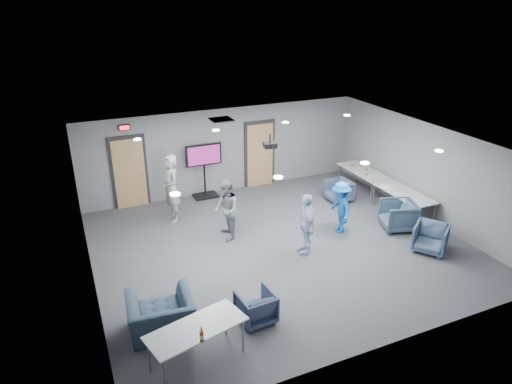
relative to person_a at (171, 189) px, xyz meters
name	(u,v)px	position (x,y,z in m)	size (l,w,h in m)	color
floor	(280,246)	(2.11, -2.53, -0.96)	(9.00, 9.00, 0.00)	#35383D
ceiling	(282,144)	(2.11, -2.53, 1.74)	(9.00, 9.00, 0.00)	silver
wall_back	(225,151)	(2.11, 1.47, 0.39)	(9.00, 0.02, 2.70)	slate
wall_front	(387,285)	(2.11, -6.53, 0.39)	(9.00, 0.02, 2.70)	slate
wall_left	(87,233)	(-2.39, -2.53, 0.39)	(0.02, 8.00, 2.70)	slate
wall_right	(425,171)	(6.61, -2.53, 0.39)	(0.02, 8.00, 2.70)	slate
door_left	(130,173)	(-0.89, 1.42, 0.10)	(1.06, 0.17, 2.24)	black
door_right	(260,155)	(3.31, 1.42, 0.10)	(1.06, 0.17, 2.24)	black
exit_sign	(124,127)	(-0.89, 1.40, 1.49)	(0.32, 0.08, 0.16)	black
hvac_diffuser	(221,120)	(1.61, 0.27, 1.72)	(0.60, 0.60, 0.03)	black
downlights	(282,145)	(2.11, -2.53, 1.72)	(6.18, 3.78, 0.02)	white
person_a	(171,189)	(0.00, 0.00, 0.00)	(0.70, 0.46, 1.93)	#9A9D9A
person_b	(226,210)	(1.01, -1.61, -0.15)	(0.80, 0.62, 1.64)	slate
person_c	(306,224)	(2.55, -3.05, -0.18)	(0.92, 0.38, 1.56)	#B0BFE3
person_d	(340,207)	(3.92, -2.46, -0.25)	(0.92, 0.53, 1.42)	#18539F
chair_right_a	(339,191)	(5.01, -0.76, -0.63)	(0.71, 0.73, 0.66)	#3A4965
chair_right_b	(398,215)	(5.46, -2.97, -0.57)	(0.84, 0.87, 0.79)	#364A5D
chair_right_c	(430,238)	(5.41, -4.23, -0.61)	(0.76, 0.78, 0.71)	#3C4F68
chair_front_a	(256,307)	(0.38, -4.93, -0.65)	(0.67, 0.69, 0.63)	#323C57
chair_front_b	(161,315)	(-1.38, -4.53, -0.58)	(1.19, 1.04, 0.77)	#324457
table_right_a	(364,172)	(6.11, -0.47, -0.28)	(0.80, 1.92, 0.73)	silver
table_right_b	(404,194)	(6.11, -2.37, -0.27)	(0.81, 1.95, 0.73)	silver
table_front_left	(196,330)	(-0.97, -5.53, -0.28)	(1.82, 1.10, 0.73)	silver
bottle_front	(202,336)	(-0.98, -5.89, -0.13)	(0.07, 0.07, 0.29)	brown
bottle_right	(366,172)	(5.96, -0.78, -0.14)	(0.07, 0.07, 0.27)	brown
snack_box	(352,166)	(5.99, -0.02, -0.21)	(0.17, 0.12, 0.04)	#DA4D36
wrapper	(386,186)	(5.88, -1.84, -0.21)	(0.21, 0.14, 0.05)	white
tv_stand	(204,168)	(1.34, 1.21, 0.01)	(1.13, 0.54, 1.73)	black
projector	(270,145)	(2.24, -1.61, 1.44)	(0.36, 0.34, 0.35)	black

